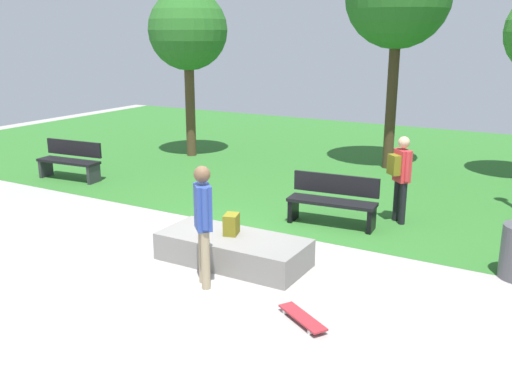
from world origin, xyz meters
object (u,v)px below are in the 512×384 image
Objects in this scene: concrete_ledge at (233,249)px; tree_young_birch at (188,32)px; backpack_on_ledge at (231,224)px; skater_performing_trick at (203,217)px; skateboard_by_ledge at (302,317)px; park_bench_far_right at (70,159)px; park_bench_center_lawn at (333,199)px; pedestrian_with_backpack at (401,172)px.

concrete_ledge is 0.50× the size of tree_young_birch.
backpack_on_ledge is at bearing -49.50° from tree_young_birch.
backpack_on_ledge is at bearing 99.24° from skater_performing_trick.
concrete_ledge reaches higher than skateboard_by_ledge.
skater_performing_trick reaches higher than park_bench_far_right.
park_bench_far_right is at bearing 151.86° from skater_performing_trick.
skateboard_by_ledge is (1.71, -1.16, -0.15)m from concrete_ledge.
skater_performing_trick is at bearing 170.15° from skateboard_by_ledge.
park_bench_far_right and park_bench_center_lawn have the same top height.
park_bench_far_right is 4.75m from tree_young_birch.
pedestrian_with_backpack is (1.00, 0.71, 0.48)m from park_bench_center_lawn.
pedestrian_with_backpack is at bearing 68.68° from skater_performing_trick.
park_bench_center_lawn is (6.70, -0.01, 0.00)m from park_bench_far_right.
concrete_ledge is 2.50m from park_bench_center_lawn.
skateboard_by_ledge is 0.17× the size of tree_young_birch.
concrete_ledge is 1.42× the size of pedestrian_with_backpack.
backpack_on_ledge is at bearing -107.06° from park_bench_center_lawn.
concrete_ledge is at bearing -49.46° from tree_young_birch.
tree_young_birch reaches higher than park_bench_far_right.
skateboard_by_ledge is (1.63, -0.28, -0.93)m from skater_performing_trick.
park_bench_center_lawn is 0.36× the size of tree_young_birch.
tree_young_birch is (-6.87, 7.20, 3.35)m from skateboard_by_ledge.
park_bench_far_right is at bearing 158.35° from concrete_ledge.
skateboard_by_ledge is at bearing -73.23° from park_bench_center_lawn.
concrete_ledge is 1.39× the size of park_bench_center_lawn.
tree_young_birch is (0.90, 3.63, 2.93)m from park_bench_far_right.
tree_young_birch is 7.80m from pedestrian_with_backpack.
backpack_on_ledge is at bearing 134.00° from concrete_ledge.
skater_performing_trick is 6.98m from park_bench_far_right.
backpack_on_ledge is at bearing -21.26° from park_bench_far_right.
skater_performing_trick is 1.04× the size of park_bench_far_right.
park_bench_center_lawn is 7.45m from tree_young_birch.
pedestrian_with_backpack reaches higher than skateboard_by_ledge.
skater_performing_trick is 9.01m from tree_young_birch.
concrete_ledge is 8.56m from tree_young_birch.
park_bench_center_lawn is 1.32m from pedestrian_with_backpack.
tree_young_birch reaches higher than backpack_on_ledge.
skater_performing_trick is 0.38× the size of tree_young_birch.
backpack_on_ledge is 0.20× the size of pedestrian_with_backpack.
tree_young_birch reaches higher than pedestrian_with_backpack.
backpack_on_ledge is 0.07× the size of tree_young_birch.
concrete_ledge is at bearing -104.94° from park_bench_center_lawn.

